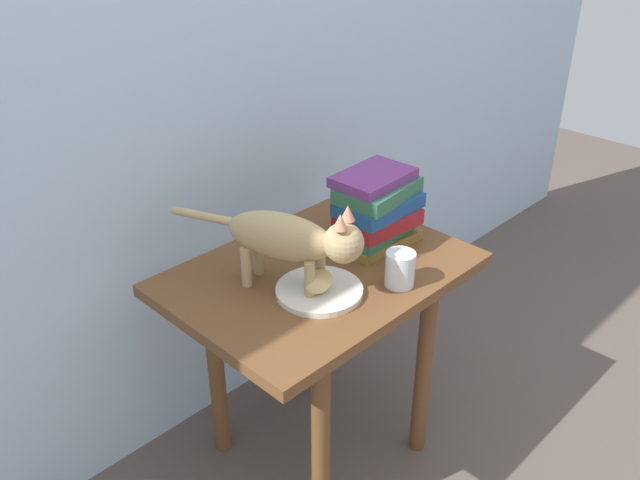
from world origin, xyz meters
name	(u,v)px	position (x,y,z in m)	size (l,w,h in m)	color
ground_plane	(320,446)	(0.00, 0.00, 0.00)	(6.00, 6.00, 0.00)	brown
back_panel	(208,34)	(0.00, 0.38, 1.10)	(4.00, 0.04, 2.20)	silver
side_table	(320,302)	(0.00, 0.00, 0.50)	(0.72, 0.52, 0.60)	brown
plate	(319,291)	(-0.08, -0.07, 0.60)	(0.20, 0.20, 0.01)	silver
bread_roll	(318,281)	(-0.09, -0.08, 0.64)	(0.08, 0.06, 0.05)	#E0BC7A
cat	(292,239)	(-0.11, -0.02, 0.73)	(0.22, 0.45, 0.23)	tan
book_stack	(377,209)	(0.19, -0.01, 0.69)	(0.22, 0.16, 0.20)	olive
candle_jar	(400,271)	(0.08, -0.18, 0.63)	(0.07, 0.07, 0.08)	silver
tv_remote	(293,239)	(0.05, 0.14, 0.61)	(0.15, 0.04, 0.02)	black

